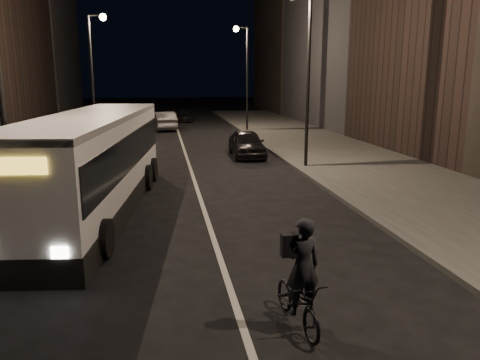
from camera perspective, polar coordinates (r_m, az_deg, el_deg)
name	(u,v)px	position (r m, az deg, el deg)	size (l,w,h in m)	color
ground	(227,278)	(10.81, -1.65, -11.87)	(180.00, 180.00, 0.00)	black
sidewalk_right	(346,158)	(26.08, 12.77, 2.58)	(7.00, 70.00, 0.16)	#3A3A37
sidewalk_left	(13,168)	(25.20, -25.91, 1.27)	(7.00, 70.00, 0.16)	#3A3A37
streetlight_right_mid	(303,56)	(22.77, 7.74, 14.72)	(1.20, 0.44, 8.12)	black
streetlight_right_far	(244,64)	(38.34, 0.48, 13.92)	(1.20, 0.44, 8.12)	black
streetlight_left_near	(6,42)	(14.35, -26.67, 14.84)	(1.20, 0.44, 8.12)	black
streetlight_left_far	(95,61)	(32.01, -17.22, 13.64)	(1.20, 0.44, 8.12)	black
city_bus	(93,160)	(16.21, -17.47, 2.39)	(3.98, 12.25, 3.25)	silver
cyclist_on_bicycle	(299,291)	(8.67, 7.24, -13.31)	(0.87, 1.91, 2.12)	black
car_near	(247,143)	(26.41, 0.82, 4.48)	(1.76, 4.37, 1.49)	black
car_mid	(164,121)	(40.15, -9.29, 7.15)	(1.64, 4.69, 1.55)	#3E3D40
car_far	(185,116)	(47.59, -6.76, 7.81)	(1.62, 3.98, 1.15)	black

